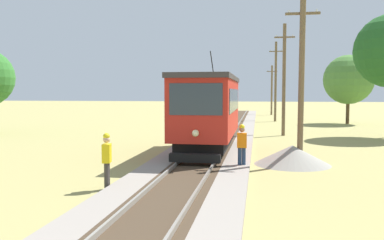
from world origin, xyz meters
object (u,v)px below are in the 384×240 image
Objects in this scene: utility_pole_distant at (272,90)px; tree_right_far at (348,80)px; red_tram at (208,110)px; gravel_pile at (292,155)px; utility_pole_near_tram at (301,77)px; utility_pole_far at (276,81)px; track_worker at (107,159)px; second_worker at (242,144)px; utility_pole_mid at (284,79)px.

utility_pole_distant is 15.76m from tree_right_far.
red_tram is 2.68× the size of gravel_pile.
utility_pole_near_tram is 25.60m from utility_pole_far.
second_worker is at bearing 34.82° from track_worker.
track_worker and second_worker have the same top height.
gravel_pile is at bearing 31.33° from track_worker.
tree_right_far is (7.04, 23.32, 3.83)m from gravel_pile.
track_worker is (-6.38, -17.07, -3.00)m from utility_pole_mid.
utility_pole_near_tram reaches higher than utility_pole_distant.
red_tram is 35.60m from utility_pole_distant.
red_tram is 10.44m from utility_pole_mid.
second_worker is 26.52m from tree_right_far.
utility_pole_near_tram is 3.26m from gravel_pile.
utility_pole_mid is at bearing 90.00° from utility_pole_near_tram.
red_tram is 4.19m from second_worker.
utility_pole_mid is at bearing -90.00° from utility_pole_distant.
utility_pole_mid reaches higher than utility_pole_distant.
utility_pole_mid is 18.47m from track_worker.
track_worker is at bearing -138.03° from gravel_pile.
gravel_pile is 2.54m from second_worker.
red_tram is 4.77m from gravel_pile.
tree_right_far is at bearing 60.11° from utility_pole_mid.
utility_pole_distant is at bearing 90.00° from utility_pole_mid.
utility_pole_mid is 4.36× the size of track_worker.
utility_pole_distant is (-0.00, 11.98, -0.83)m from utility_pole_far.
second_worker is at bearing -150.38° from utility_pole_near_tram.
track_worker is at bearing -101.62° from utility_pole_far.
track_worker is at bearing -110.49° from utility_pole_mid.
utility_pole_distant is (4.15, 35.33, 1.19)m from red_tram.
utility_pole_mid is at bearing 88.45° from gravel_pile.
second_worker is (4.01, 4.08, 0.00)m from track_worker.
red_tram is at bearing 151.59° from utility_pole_near_tram.
red_tram reaches higher than gravel_pile.
gravel_pile is (3.83, -2.21, -1.79)m from red_tram.
second_worker is (-2.37, -1.35, -2.67)m from utility_pole_near_tram.
utility_pole_mid reaches higher than red_tram.
utility_pole_distant reaches higher than second_worker.
tree_right_far is at bearing 54.87° from track_worker.
utility_pole_far reaches higher than second_worker.
utility_pole_near_tram is at bearing -90.00° from utility_pole_mid.
track_worker reaches higher than gravel_pile.
utility_pole_far is (0.00, 25.60, 0.56)m from utility_pole_near_tram.
track_worker is at bearing -139.64° from utility_pole_near_tram.
red_tram is 1.20× the size of utility_pole_near_tram.
utility_pole_mid reaches higher than utility_pole_near_tram.
utility_pole_near_tram is at bearing 29.72° from track_worker.
gravel_pile is (-0.32, 0.03, -3.24)m from utility_pole_near_tram.
utility_pole_far is at bearing 90.00° from utility_pole_mid.
utility_pole_near_tram is 0.86× the size of utility_pole_far.
track_worker is (-2.23, -7.67, -1.21)m from red_tram.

